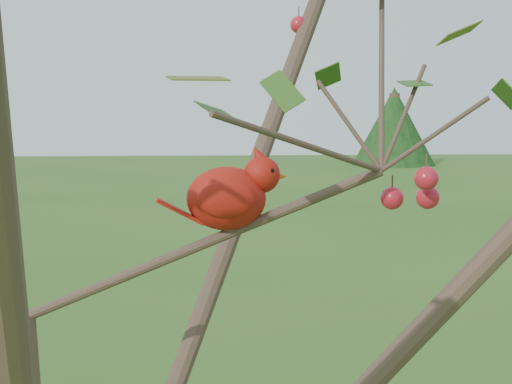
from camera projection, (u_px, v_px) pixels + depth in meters
crabapple_tree at (55, 228)px, 1.20m from camera, size 2.35×2.05×2.95m
cardinal at (231, 195)px, 1.31m from camera, size 0.22×0.12×0.16m
distant_trees at (171, 136)px, 26.54m from camera, size 37.48×15.98×3.33m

